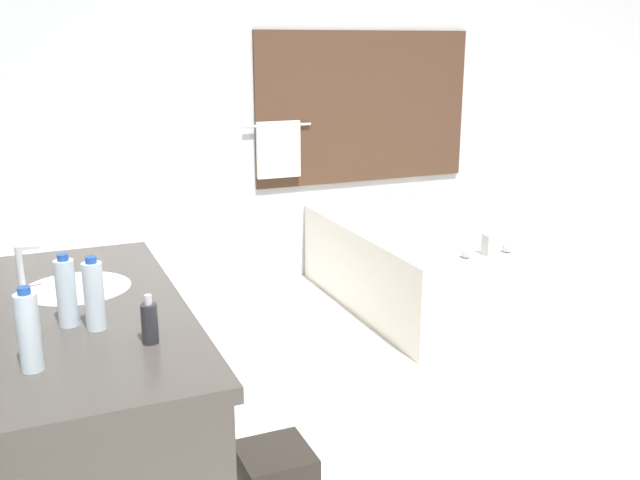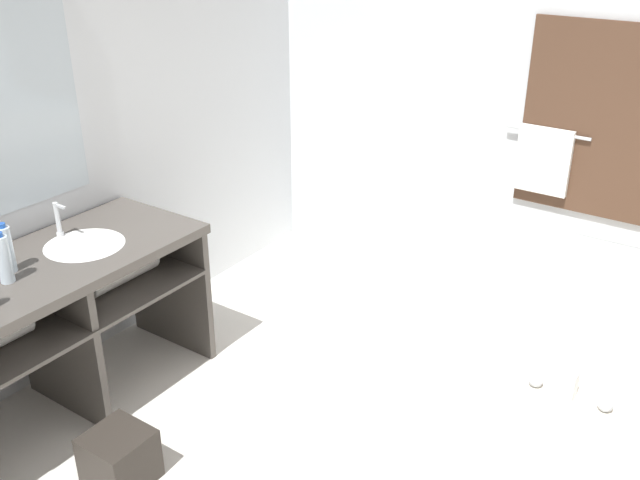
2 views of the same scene
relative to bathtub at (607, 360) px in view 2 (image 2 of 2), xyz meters
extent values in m
cube|color=silver|center=(-0.39, 0.89, 1.05)|extent=(7.40, 0.06, 2.70)
cylinder|color=silver|center=(-0.69, 0.82, 0.85)|extent=(0.50, 0.02, 0.02)
cube|color=white|center=(-0.69, 0.81, 0.68)|extent=(0.32, 0.04, 0.40)
cube|color=silver|center=(-2.62, -1.34, 1.05)|extent=(0.06, 7.40, 2.70)
cube|color=#4C4742|center=(-2.24, -1.53, 0.52)|extent=(0.67, 1.53, 0.05)
cube|color=#4C4742|center=(-2.24, -1.53, 0.27)|extent=(0.64, 1.46, 0.02)
cylinder|color=white|center=(-2.24, -1.30, 0.48)|extent=(0.39, 0.39, 0.12)
cube|color=#4C4742|center=(-2.24, -1.53, 0.09)|extent=(0.62, 0.04, 0.79)
cube|color=#4C4742|center=(-2.24, -0.78, 0.09)|extent=(0.62, 0.04, 0.79)
cylinder|color=white|center=(-2.19, -1.15, 0.34)|extent=(0.13, 0.42, 0.13)
cylinder|color=silver|center=(-2.43, -1.30, 0.55)|extent=(0.04, 0.04, 0.02)
cylinder|color=silver|center=(-2.43, -1.30, 0.64)|extent=(0.02, 0.02, 0.16)
cube|color=silver|center=(-2.39, -1.30, 0.71)|extent=(0.07, 0.01, 0.01)
cube|color=silver|center=(0.00, 0.00, -0.03)|extent=(0.96, 1.70, 0.55)
ellipsoid|color=white|center=(0.00, 0.00, 0.10)|extent=(0.69, 1.22, 0.30)
cube|color=silver|center=(0.00, -0.75, 0.31)|extent=(0.04, 0.07, 0.12)
sphere|color=silver|center=(-0.14, -0.75, 0.28)|extent=(0.06, 0.06, 0.06)
sphere|color=silver|center=(0.14, -0.75, 0.28)|extent=(0.06, 0.06, 0.06)
cylinder|color=silver|center=(-2.22, -1.74, 0.65)|extent=(0.06, 0.06, 0.22)
cylinder|color=silver|center=(-2.30, -1.67, 0.65)|extent=(0.06, 0.06, 0.22)
cylinder|color=#1E4CA8|center=(-2.30, -1.67, 0.77)|extent=(0.03, 0.03, 0.02)
cube|color=#2D2823|center=(-1.63, -1.73, -0.17)|extent=(0.27, 0.27, 0.25)
camera|label=1|loc=(-2.39, -3.95, 1.42)|focal=40.00mm
camera|label=2|loc=(0.49, -3.24, 2.06)|focal=40.00mm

